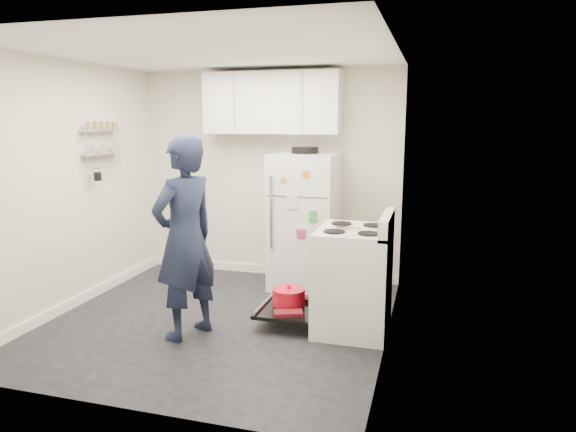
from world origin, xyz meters
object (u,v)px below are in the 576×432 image
(open_oven_door, at_px, (289,302))
(refrigerator, at_px, (305,220))
(person, at_px, (185,238))
(electric_range, at_px, (352,280))

(open_oven_door, bearing_deg, refrigerator, 96.62)
(person, bearing_deg, electric_range, 134.10)
(electric_range, distance_m, person, 1.55)
(open_oven_door, relative_size, person, 0.39)
(refrigerator, distance_m, person, 1.78)
(open_oven_door, relative_size, refrigerator, 0.43)
(electric_range, bearing_deg, person, -158.65)
(refrigerator, xyz_separation_m, person, (-0.66, -1.64, 0.12))
(open_oven_door, distance_m, refrigerator, 1.24)
(electric_range, height_order, refrigerator, refrigerator)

